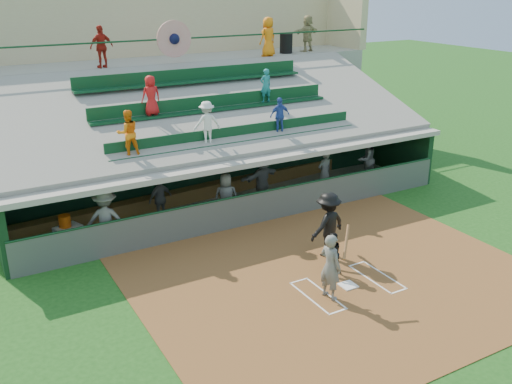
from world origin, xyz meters
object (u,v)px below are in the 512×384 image
catcher (331,253)px  white_table (69,236)px  batter_at_plate (331,266)px  water_cooler (65,221)px  trash_bin (286,43)px  home_plate (348,285)px

catcher → white_table: 8.18m
batter_at_plate → water_cooler: size_ratio=5.28×
trash_bin → water_cooler: bearing=-152.1°
home_plate → batter_at_plate: batter_at_plate is taller
home_plate → white_table: white_table is taller
home_plate → trash_bin: 14.88m
batter_at_plate → trash_bin: trash_bin is taller
home_plate → batter_at_plate: size_ratio=0.22×
white_table → trash_bin: size_ratio=0.84×
catcher → trash_bin: 13.97m
batter_at_plate → water_cooler: bearing=129.4°
catcher → batter_at_plate: bearing=58.1°
home_plate → catcher: bearing=88.9°
home_plate → trash_bin: size_ratio=0.48×
batter_at_plate → trash_bin: 15.12m
batter_at_plate → white_table: 8.39m
catcher → trash_bin: size_ratio=1.39×
home_plate → water_cooler: 8.84m
home_plate → trash_bin: (5.92, 12.70, 5.02)m
catcher → water_cooler: size_ratio=3.39×
home_plate → water_cooler: (-6.14, 6.30, 0.85)m
white_table → batter_at_plate: bearing=-72.5°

